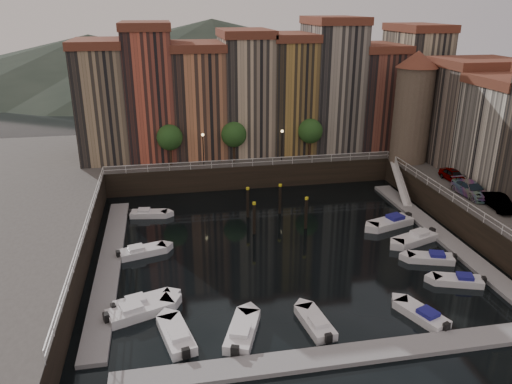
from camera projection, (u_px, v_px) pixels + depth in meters
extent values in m
plane|color=black|center=(282.00, 244.00, 48.74)|extent=(200.00, 200.00, 0.00)
cube|color=black|center=(240.00, 155.00, 72.11)|extent=(80.00, 20.00, 3.00)
cube|color=gray|center=(110.00, 262.00, 44.96)|extent=(2.00, 28.00, 0.35)
cube|color=gray|center=(440.00, 234.00, 50.55)|extent=(2.00, 28.00, 0.35)
cube|color=gray|center=(341.00, 356.00, 33.05)|extent=(30.00, 2.00, 0.35)
cone|color=#2D382D|center=(91.00, 60.00, 142.21)|extent=(80.00, 80.00, 14.00)
cone|color=#2D382D|center=(213.00, 51.00, 147.54)|extent=(100.00, 100.00, 18.00)
cone|color=#2D382D|center=(325.00, 59.00, 154.63)|extent=(70.00, 70.00, 12.00)
cube|color=#957E5F|center=(104.00, 104.00, 63.70)|extent=(6.00, 10.00, 14.00)
cube|color=brown|center=(97.00, 43.00, 61.05)|extent=(6.30, 10.30, 1.00)
cube|color=#B9513A|center=(150.00, 95.00, 64.36)|extent=(5.80, 10.00, 16.00)
cube|color=brown|center=(145.00, 26.00, 61.36)|extent=(6.10, 10.30, 1.00)
cube|color=#C37950|center=(198.00, 103.00, 65.87)|extent=(6.50, 10.00, 13.50)
cube|color=brown|center=(196.00, 46.00, 63.30)|extent=(6.80, 10.30, 1.00)
cube|color=tan|center=(245.00, 96.00, 66.69)|extent=(6.20, 10.00, 15.00)
cube|color=brown|center=(245.00, 33.00, 63.86)|extent=(6.50, 10.30, 1.00)
cube|color=#A17D3B|center=(288.00, 96.00, 67.80)|extent=(5.60, 10.00, 14.50)
cube|color=brown|center=(290.00, 37.00, 65.06)|extent=(5.90, 10.30, 1.00)
cube|color=gray|center=(331.00, 88.00, 68.48)|extent=(6.40, 10.00, 16.50)
cube|color=brown|center=(334.00, 20.00, 65.38)|extent=(6.70, 10.30, 1.00)
cube|color=brown|center=(372.00, 99.00, 70.17)|extent=(6.00, 10.00, 13.00)
cube|color=brown|center=(376.00, 47.00, 67.69)|extent=(6.30, 10.30, 1.00)
cube|color=tan|center=(412.00, 89.00, 70.75)|extent=(5.90, 10.00, 15.50)
cube|color=brown|center=(419.00, 27.00, 67.83)|extent=(6.20, 10.30, 1.00)
cube|color=#756558|center=(471.00, 117.00, 61.15)|extent=(9.00, 8.00, 12.00)
cube|color=brown|center=(479.00, 63.00, 58.85)|extent=(9.30, 8.30, 1.00)
cylinder|color=#6B5B4C|center=(412.00, 115.00, 62.33)|extent=(4.60, 4.60, 12.00)
cone|color=brown|center=(418.00, 59.00, 59.92)|extent=(5.20, 5.20, 2.00)
cylinder|color=black|center=(171.00, 156.00, 62.26)|extent=(0.30, 0.30, 2.40)
sphere|color=#1E4719|center=(170.00, 137.00, 61.41)|extent=(3.20, 3.20, 3.20)
cylinder|color=black|center=(234.00, 153.00, 63.64)|extent=(0.30, 0.30, 2.40)
sphere|color=#1E4719|center=(234.00, 135.00, 62.79)|extent=(3.20, 3.20, 3.20)
cylinder|color=black|center=(310.00, 149.00, 65.36)|extent=(0.30, 0.30, 2.40)
sphere|color=#1E4719|center=(310.00, 131.00, 64.51)|extent=(3.20, 3.20, 3.20)
cylinder|color=black|center=(203.00, 151.00, 61.75)|extent=(0.12, 0.12, 4.00)
sphere|color=#FFD88C|center=(203.00, 135.00, 61.04)|extent=(0.36, 0.36, 0.36)
cylinder|color=black|center=(282.00, 147.00, 63.47)|extent=(0.12, 0.12, 4.00)
sphere|color=#FFD88C|center=(282.00, 131.00, 62.76)|extent=(0.36, 0.36, 0.36)
cube|color=white|center=(253.00, 159.00, 62.05)|extent=(36.00, 0.08, 0.08)
cube|color=white|center=(253.00, 162.00, 62.21)|extent=(36.00, 0.06, 0.06)
cube|color=white|center=(461.00, 198.00, 49.52)|extent=(0.08, 34.00, 0.08)
cube|color=white|center=(460.00, 202.00, 49.68)|extent=(0.06, 34.00, 0.06)
cube|color=white|center=(84.00, 226.00, 43.32)|extent=(0.08, 34.00, 0.08)
cube|color=white|center=(84.00, 231.00, 43.48)|extent=(0.06, 34.00, 0.06)
cube|color=white|center=(401.00, 183.00, 60.26)|extent=(2.78, 8.26, 2.81)
cube|color=white|center=(401.00, 179.00, 60.08)|extent=(1.93, 8.32, 3.65)
cylinder|color=black|center=(254.00, 220.00, 50.47)|extent=(0.32, 0.32, 3.60)
cylinder|color=gold|center=(254.00, 203.00, 49.81)|extent=(0.36, 0.36, 0.25)
cylinder|color=black|center=(248.00, 204.00, 54.47)|extent=(0.32, 0.32, 3.60)
cylinder|color=gold|center=(248.00, 188.00, 53.82)|extent=(0.36, 0.36, 0.25)
cylinder|color=black|center=(306.00, 215.00, 51.73)|extent=(0.32, 0.32, 3.60)
cylinder|color=gold|center=(307.00, 198.00, 51.07)|extent=(0.36, 0.36, 0.25)
cylinder|color=black|center=(280.00, 201.00, 55.42)|extent=(0.32, 0.32, 3.60)
cylinder|color=gold|center=(280.00, 185.00, 54.76)|extent=(0.36, 0.36, 0.25)
cube|color=silver|center=(140.00, 311.00, 37.59)|extent=(5.22, 3.46, 0.83)
cube|color=silver|center=(131.00, 308.00, 37.10)|extent=(1.92, 1.79, 0.55)
cube|color=black|center=(106.00, 318.00, 36.27)|extent=(0.56, 0.65, 0.77)
cube|color=silver|center=(144.00, 303.00, 38.62)|extent=(4.71, 2.93, 0.75)
cube|color=silver|center=(136.00, 300.00, 38.20)|extent=(1.69, 1.56, 0.50)
cube|color=black|center=(113.00, 308.00, 37.52)|extent=(0.48, 0.58, 0.70)
cube|color=silver|center=(143.00, 252.00, 46.65)|extent=(4.56, 2.74, 0.73)
cube|color=silver|center=(136.00, 249.00, 46.26)|extent=(1.62, 1.49, 0.49)
cube|color=black|center=(118.00, 254.00, 45.64)|extent=(0.46, 0.56, 0.68)
cube|color=silver|center=(149.00, 214.00, 55.04)|extent=(4.15, 2.11, 0.68)
cube|color=silver|center=(144.00, 211.00, 54.88)|extent=(1.41, 1.26, 0.45)
cube|color=black|center=(130.00, 212.00, 54.90)|extent=(0.38, 0.49, 0.63)
cube|color=silver|center=(458.00, 281.00, 41.80)|extent=(4.22, 2.71, 0.67)
cube|color=navy|center=(465.00, 277.00, 41.58)|extent=(1.53, 1.42, 0.45)
cube|color=black|center=(484.00, 280.00, 41.44)|extent=(0.44, 0.52, 0.63)
cube|color=silver|center=(430.00, 258.00, 45.45)|extent=(4.33, 2.74, 0.69)
cube|color=navy|center=(437.00, 255.00, 45.24)|extent=(1.57, 1.45, 0.46)
cube|color=black|center=(455.00, 258.00, 45.11)|extent=(0.45, 0.54, 0.64)
cube|color=silver|center=(414.00, 239.00, 49.02)|extent=(5.05, 3.31, 0.80)
cube|color=silver|center=(420.00, 234.00, 49.15)|extent=(1.85, 1.72, 0.54)
cube|color=black|center=(432.00, 232.00, 50.09)|extent=(0.53, 0.63, 0.75)
cube|color=silver|center=(390.00, 223.00, 52.61)|extent=(5.27, 3.31, 0.84)
cube|color=navy|center=(395.00, 218.00, 52.73)|extent=(1.90, 1.75, 0.56)
cube|color=black|center=(408.00, 216.00, 53.65)|extent=(0.54, 0.65, 0.78)
cube|color=silver|center=(176.00, 336.00, 34.81)|extent=(2.77, 4.85, 0.78)
cube|color=silver|center=(178.00, 335.00, 34.11)|extent=(1.55, 1.70, 0.52)
cube|color=black|center=(186.00, 353.00, 32.68)|extent=(0.59, 0.47, 0.73)
cube|color=silver|center=(242.00, 332.00, 35.22)|extent=(3.35, 5.04, 0.80)
cube|color=silver|center=(240.00, 332.00, 34.46)|extent=(1.73, 1.85, 0.53)
cube|color=black|center=(235.00, 351.00, 32.86)|extent=(0.63, 0.54, 0.75)
cube|color=silver|center=(315.00, 323.00, 36.25)|extent=(2.16, 4.37, 0.71)
cube|color=silver|center=(319.00, 322.00, 35.59)|extent=(1.31, 1.47, 0.48)
cube|color=black|center=(328.00, 338.00, 34.22)|extent=(0.52, 0.39, 0.67)
cube|color=silver|center=(421.00, 315.00, 37.22)|extent=(3.08, 4.53, 0.72)
cube|color=navy|center=(428.00, 314.00, 36.61)|extent=(1.57, 1.67, 0.48)
cube|color=black|center=(446.00, 327.00, 35.39)|extent=(0.57, 0.49, 0.67)
imported|color=gray|center=(454.00, 176.00, 56.68)|extent=(1.92, 4.12, 1.36)
imported|color=gray|center=(499.00, 203.00, 48.91)|extent=(1.88, 4.42, 1.42)
imported|color=gray|center=(471.00, 190.00, 52.24)|extent=(2.46, 5.30, 1.50)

